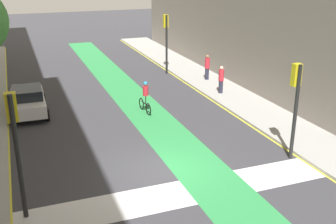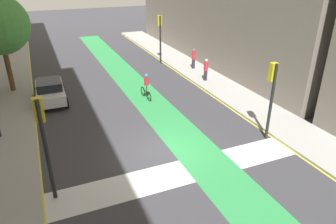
{
  "view_description": "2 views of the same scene",
  "coord_description": "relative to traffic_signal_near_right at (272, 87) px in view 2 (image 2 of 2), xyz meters",
  "views": [
    {
      "loc": [
        -5.2,
        -14.32,
        8.11
      ],
      "look_at": [
        1.43,
        3.16,
        1.29
      ],
      "focal_mm": 43.98,
      "sensor_mm": 36.0,
      "label": 1
    },
    {
      "loc": [
        -5.2,
        -12.56,
        8.63
      ],
      "look_at": [
        0.74,
        1.33,
        1.48
      ],
      "focal_mm": 33.34,
      "sensor_mm": 36.0,
      "label": 2
    }
  ],
  "objects": [
    {
      "name": "sidewalk_right",
      "position": [
        1.87,
        0.85,
        -2.87
      ],
      "size": [
        3.0,
        60.0,
        0.15
      ],
      "primitive_type": "cube",
      "color": "#9E9E99",
      "rests_on": "ground_plane"
    },
    {
      "name": "traffic_signal_far_right",
      "position": [
        0.04,
        15.63,
        0.17
      ],
      "size": [
        0.35,
        0.52,
        4.45
      ],
      "color": "black",
      "rests_on": "ground_plane"
    },
    {
      "name": "bike_lane_paint",
      "position": [
        -4.15,
        0.85,
        -2.94
      ],
      "size": [
        2.4,
        60.0,
        0.01
      ],
      "primitive_type": "cube",
      "color": "#2D8C47",
      "rests_on": "ground_plane"
    },
    {
      "name": "crosswalk_band",
      "position": [
        -5.63,
        -1.15,
        -2.94
      ],
      "size": [
        12.0,
        1.8,
        0.01
      ],
      "primitive_type": "cube",
      "color": "silver",
      "rests_on": "ground_plane"
    },
    {
      "name": "traffic_signal_near_left",
      "position": [
        -11.12,
        -0.53,
        0.09
      ],
      "size": [
        0.35,
        0.52,
        4.34
      ],
      "color": "black",
      "rests_on": "ground_plane"
    },
    {
      "name": "curb_stripe_left",
      "position": [
        -11.63,
        0.85,
        -2.94
      ],
      "size": [
        0.16,
        60.0,
        0.01
      ],
      "primitive_type": "cube",
      "color": "yellow",
      "rests_on": "ground_plane"
    },
    {
      "name": "pedestrian_sidewalk_right_a",
      "position": [
        1.38,
        9.12,
        -1.89
      ],
      "size": [
        0.34,
        0.34,
        1.77
      ],
      "color": "#262638",
      "rests_on": "sidewalk_right"
    },
    {
      "name": "cyclist_in_lane",
      "position": [
        -4.18,
        7.72,
        -1.98
      ],
      "size": [
        0.32,
        1.73,
        1.86
      ],
      "color": "black",
      "rests_on": "ground_plane"
    },
    {
      "name": "sidewalk_left",
      "position": [
        -13.13,
        0.85,
        -2.87
      ],
      "size": [
        3.0,
        60.0,
        0.15
      ],
      "primitive_type": "cube",
      "color": "#9E9E99",
      "rests_on": "ground_plane"
    },
    {
      "name": "car_white_left_far",
      "position": [
        -10.43,
        9.83,
        -2.14
      ],
      "size": [
        2.09,
        4.24,
        1.57
      ],
      "color": "silver",
      "rests_on": "ground_plane"
    },
    {
      "name": "curb_stripe_right",
      "position": [
        0.37,
        0.85,
        -2.94
      ],
      "size": [
        0.16,
        60.0,
        0.01
      ],
      "primitive_type": "cube",
      "color": "yellow",
      "rests_on": "ground_plane"
    },
    {
      "name": "pedestrian_sidewalk_right_b",
      "position": [
        1.97,
        12.39,
        -1.87
      ],
      "size": [
        0.34,
        0.34,
        1.8
      ],
      "color": "#262638",
      "rests_on": "sidewalk_right"
    },
    {
      "name": "ground_plane",
      "position": [
        -5.63,
        0.85,
        -2.95
      ],
      "size": [
        120.0,
        120.0,
        0.0
      ],
      "primitive_type": "plane",
      "color": "#38383D"
    },
    {
      "name": "traffic_signal_near_right",
      "position": [
        0.0,
        0.0,
        0.0
      ],
      "size": [
        0.35,
        0.52,
        4.2
      ],
      "color": "black",
      "rests_on": "ground_plane"
    }
  ]
}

